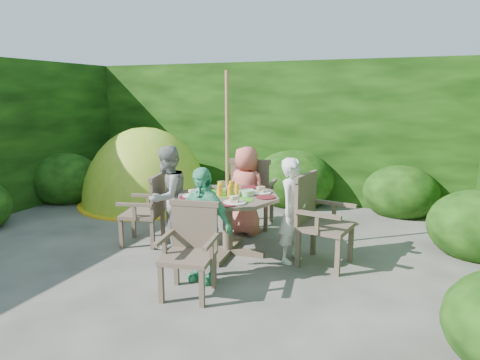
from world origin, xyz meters
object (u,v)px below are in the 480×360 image
at_px(parasol_pole, 227,166).
at_px(child_front, 203,225).
at_px(child_back, 246,191).
at_px(garden_chair_left, 148,209).
at_px(patio_table, 228,204).
at_px(garden_chair_back, 252,192).
at_px(garden_chair_front, 190,248).
at_px(dome_tent, 146,203).
at_px(child_left, 168,197).
at_px(garden_chair_right, 318,219).
at_px(child_right, 293,210).

height_order(parasol_pole, child_front, parasol_pole).
bearing_deg(child_back, child_front, 106.93).
xyz_separation_m(parasol_pole, garden_chair_left, (-1.10, -0.08, -0.62)).
bearing_deg(child_front, patio_table, 107.42).
height_order(garden_chair_back, garden_chair_front, garden_chair_back).
xyz_separation_m(child_back, dome_tent, (-2.30, 0.92, -0.62)).
bearing_deg(garden_chair_back, garden_chair_front, 87.00).
relative_size(child_left, child_front, 1.07).
distance_m(garden_chair_right, garden_chair_back, 1.53).
relative_size(garden_chair_left, child_back, 0.72).
xyz_separation_m(patio_table, garden_chair_front, (0.08, -1.10, -0.16)).
distance_m(child_back, dome_tent, 2.55).
height_order(parasol_pole, child_left, parasol_pole).
relative_size(patio_table, garden_chair_left, 1.55).
bearing_deg(garden_chair_back, patio_table, 87.29).
bearing_deg(dome_tent, garden_chair_left, -52.41).
height_order(child_back, child_front, child_back).
bearing_deg(child_right, child_front, 151.74).
relative_size(garden_chair_left, child_right, 0.73).
xyz_separation_m(garden_chair_right, child_front, (-1.02, -0.91, 0.07)).
xyz_separation_m(garden_chair_left, child_front, (1.17, -0.72, 0.13)).
height_order(garden_chair_front, child_back, child_back).
distance_m(garden_chair_right, dome_tent, 3.85).
height_order(garden_chair_back, child_back, child_back).
bearing_deg(dome_tent, garden_chair_front, -46.55).
distance_m(garden_chair_right, child_back, 1.35).
bearing_deg(child_back, parasol_pole, 106.93).
relative_size(child_right, child_left, 0.94).
height_order(parasol_pole, child_right, parasol_pole).
relative_size(garden_chair_right, garden_chair_front, 1.16).
xyz_separation_m(child_left, dome_tent, (-1.57, 1.79, -0.65)).
distance_m(child_right, dome_tent, 3.62).
height_order(garden_chair_right, dome_tent, dome_tent).
bearing_deg(child_left, patio_table, 100.47).
xyz_separation_m(garden_chair_back, child_left, (-0.71, -1.16, 0.12)).
relative_size(garden_chair_front, child_right, 0.70).
relative_size(patio_table, garden_chair_back, 1.38).
distance_m(garden_chair_front, child_right, 1.38).
distance_m(child_right, child_front, 1.13).
distance_m(patio_table, child_left, 0.80).
relative_size(garden_chair_right, child_front, 0.82).
distance_m(parasol_pole, child_back, 0.93).
bearing_deg(garden_chair_left, child_back, 116.29).
relative_size(garden_chair_left, child_left, 0.68).
bearing_deg(child_right, garden_chair_right, -69.12).
height_order(garden_chair_back, child_right, child_right).
bearing_deg(patio_table, garden_chair_back, 94.84).
height_order(garden_chair_left, child_back, child_back).
relative_size(patio_table, garden_chair_right, 1.38).
bearing_deg(parasol_pole, garden_chair_left, -175.83).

